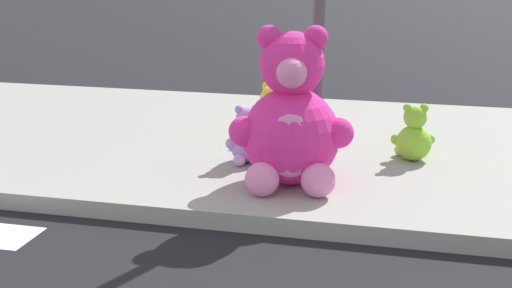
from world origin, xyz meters
TOP-DOWN VIEW (x-y plane):
  - sidewalk at (0.00, 5.20)m, footprint 28.00×4.40m
  - plush_pink_large at (0.87, 3.81)m, footprint 1.04×0.95m
  - plush_lavender at (0.35, 4.35)m, footprint 0.41×0.40m
  - plush_yellow at (0.38, 5.21)m, footprint 0.42×0.43m
  - plush_lime at (1.87, 4.81)m, footprint 0.42×0.39m

SIDE VIEW (x-z plane):
  - sidewalk at x=0.00m, z-range 0.00..0.15m
  - plush_lavender at x=0.35m, z-range 0.09..0.65m
  - plush_lime at x=1.87m, z-range 0.09..0.65m
  - plush_yellow at x=0.38m, z-range 0.09..0.69m
  - plush_pink_large at x=0.87m, z-range 0.01..1.38m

